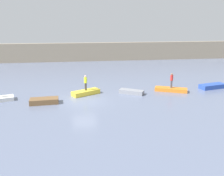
% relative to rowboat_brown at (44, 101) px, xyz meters
% --- Properties ---
extents(ground_plane, '(120.00, 120.00, 0.00)m').
position_rel_rowboat_brown_xyz_m(ground_plane, '(3.95, 0.55, -0.26)').
color(ground_plane, slate).
extents(embankment_wall, '(80.00, 1.20, 3.64)m').
position_rel_rowboat_brown_xyz_m(embankment_wall, '(3.95, 25.90, 1.56)').
color(embankment_wall, gray).
rests_on(embankment_wall, ground_plane).
extents(rowboat_brown, '(2.86, 1.47, 0.53)m').
position_rel_rowboat_brown_xyz_m(rowboat_brown, '(0.00, 0.00, 0.00)').
color(rowboat_brown, brown).
rests_on(rowboat_brown, ground_plane).
extents(rowboat_yellow, '(3.28, 2.47, 0.50)m').
position_rel_rowboat_brown_xyz_m(rowboat_yellow, '(4.21, 2.45, -0.01)').
color(rowboat_yellow, gold).
rests_on(rowboat_yellow, ground_plane).
extents(rowboat_grey, '(2.82, 2.20, 0.46)m').
position_rel_rowboat_brown_xyz_m(rowboat_grey, '(9.32, 2.08, -0.03)').
color(rowboat_grey, gray).
rests_on(rowboat_grey, ground_plane).
extents(rowboat_orange, '(3.80, 2.49, 0.42)m').
position_rel_rowboat_brown_xyz_m(rowboat_orange, '(14.10, 2.45, -0.06)').
color(rowboat_orange, orange).
rests_on(rowboat_orange, ground_plane).
extents(rowboat_blue, '(3.45, 1.91, 0.53)m').
position_rel_rowboat_brown_xyz_m(rowboat_blue, '(19.57, 3.00, 0.00)').
color(rowboat_blue, '#2B4CAD').
rests_on(rowboat_blue, ground_plane).
extents(person_hiviz_shirt, '(0.32, 0.32, 1.71)m').
position_rel_rowboat_brown_xyz_m(person_hiviz_shirt, '(4.21, 2.45, 1.19)').
color(person_hiviz_shirt, '#38332D').
rests_on(person_hiviz_shirt, rowboat_yellow).
extents(person_red_shirt, '(0.32, 0.32, 1.73)m').
position_rel_rowboat_brown_xyz_m(person_red_shirt, '(14.10, 2.45, 1.12)').
color(person_red_shirt, '#4C4C56').
rests_on(person_red_shirt, rowboat_orange).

